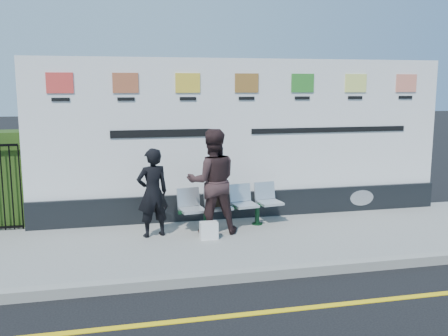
% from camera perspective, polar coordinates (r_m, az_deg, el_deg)
% --- Properties ---
extents(ground, '(80.00, 80.00, 0.00)m').
position_cam_1_polar(ground, '(6.19, 7.48, -15.80)').
color(ground, black).
extents(pavement, '(14.00, 3.00, 0.12)m').
position_cam_1_polar(pavement, '(8.39, 1.49, -8.39)').
color(pavement, gray).
rests_on(pavement, ground).
extents(kerb, '(14.00, 0.18, 0.14)m').
position_cam_1_polar(kerb, '(7.03, 4.60, -11.95)').
color(kerb, gray).
rests_on(kerb, ground).
extents(yellow_line, '(14.00, 0.10, 0.01)m').
position_cam_1_polar(yellow_line, '(6.19, 7.48, -15.76)').
color(yellow_line, yellow).
rests_on(yellow_line, ground).
extents(billboard, '(8.00, 0.30, 3.00)m').
position_cam_1_polar(billboard, '(9.50, 2.42, 2.12)').
color(billboard, black).
rests_on(billboard, pavement).
extents(bench, '(1.95, 0.77, 0.41)m').
position_cam_1_polar(bench, '(8.94, 0.92, -5.51)').
color(bench, silver).
rests_on(bench, pavement).
extents(woman_left, '(0.62, 0.49, 1.49)m').
position_cam_1_polar(woman_left, '(8.38, -8.16, -2.81)').
color(woman_left, black).
rests_on(woman_left, pavement).
extents(woman_right, '(0.90, 0.71, 1.79)m').
position_cam_1_polar(woman_right, '(8.46, -1.35, -1.55)').
color(woman_right, '#301F20').
rests_on(woman_right, pavement).
extents(handbag_brown, '(0.28, 0.18, 0.21)m').
position_cam_1_polar(handbag_brown, '(8.78, -0.57, -3.74)').
color(handbag_brown, black).
rests_on(handbag_brown, bench).
extents(carrier_bag_white, '(0.29, 0.17, 0.29)m').
position_cam_1_polar(carrier_bag_white, '(8.29, -1.74, -7.15)').
color(carrier_bag_white, white).
rests_on(carrier_bag_white, pavement).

